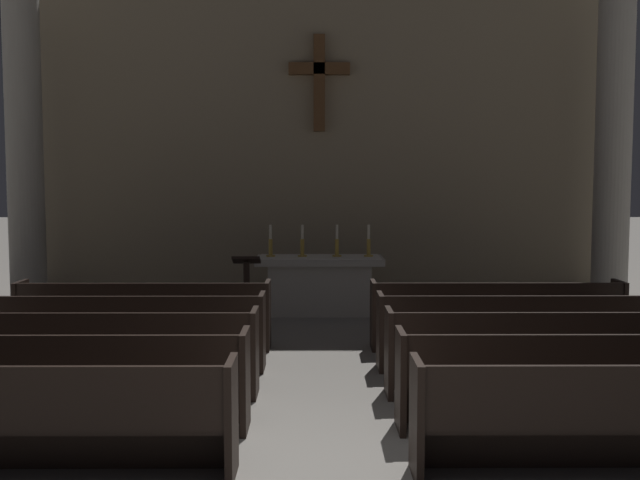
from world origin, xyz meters
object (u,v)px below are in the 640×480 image
Objects in this scene: column_right_third at (614,112)px; candlestick_outer_left at (271,247)px; pew_right_row_5 at (496,315)px; altar at (320,284)px; pew_left_row_5 at (144,315)px; pew_right_row_3 at (546,352)px; lectern at (247,293)px; pew_left_row_1 at (14,420)px; pew_right_row_4 at (518,331)px; pew_left_row_3 at (97,353)px; candlestick_inner_right at (337,247)px; pew_right_row_2 at (583,380)px; pew_right_row_1 at (633,418)px; pew_left_row_2 at (62,381)px; candlestick_outer_right at (369,247)px; column_left_third at (24,112)px; candlestick_inner_left at (302,247)px; pew_left_row_4 at (124,332)px.

column_right_third is 13.08× the size of candlestick_outer_left.
pew_right_row_5 is 0.48× the size of column_right_third.
pew_left_row_5 is at bearing -131.93° from altar.
candlestick_outer_left reaches higher than pew_right_row_3.
column_right_third is 6.26× the size of lectern.
pew_left_row_1 is 5.94m from pew_right_row_4.
pew_left_row_3 is 1.00× the size of pew_right_row_5.
pew_left_row_1 is 6.29× the size of candlestick_outer_left.
pew_right_row_5 is 3.52m from candlestick_inner_right.
candlestick_outer_left is at bearing -175.85° from column_right_third.
candlestick_outer_left is at bearing 75.51° from lectern.
pew_left_row_1 and pew_right_row_2 have the same top height.
pew_left_row_1 is at bearing -110.70° from candlestick_inner_right.
lectern is at bearing 133.60° from pew_right_row_3.
pew_right_row_2 is at bearing 90.00° from pew_right_row_1.
candlestick_outer_left is (1.59, 6.11, 0.70)m from pew_left_row_2.
pew_left_row_2 and pew_right_row_5 have the same top height.
pew_right_row_3 is at bearing 24.92° from pew_left_row_1.
pew_left_row_1 is at bearing -134.91° from column_right_third.
pew_right_row_3 is 6.29× the size of candlestick_inner_right.
candlestick_outer_right is at bearing 39.54° from pew_left_row_5.
candlestick_inner_right reaches higher than pew_left_row_2.
pew_right_row_1 is 6.29× the size of candlestick_outer_right.
candlestick_outer_left is (-6.07, -0.44, -2.35)m from column_right_third.
pew_right_row_1 is 0.48× the size of column_right_third.
pew_right_row_5 is at bearing -22.39° from column_left_third.
pew_left_row_5 is 0.48× the size of column_left_third.
candlestick_outer_right is at bearing 0.00° from candlestick_inner_right.
pew_left_row_5 and pew_right_row_1 have the same top height.
pew_right_row_3 is at bearing -46.40° from lectern.
column_left_third is at bearing 175.17° from altar.
pew_right_row_5 is 3.01× the size of lectern.
candlestick_inner_right is at bearing 119.06° from pew_right_row_4.
lectern is (-3.60, 1.51, 0.07)m from pew_right_row_5.
candlestick_inner_right reaches higher than pew_left_row_5.
column_right_third is (7.66, 5.42, 3.05)m from pew_left_row_3.
pew_right_row_5 is at bearing -48.07° from altar.
pew_right_row_1 is at bearing -77.64° from candlestick_outer_right.
candlestick_inner_left is at bearing 51.78° from pew_left_row_5.
candlestick_outer_right reaches higher than pew_right_row_5.
pew_left_row_3 is 6.00m from candlestick_outer_right.
pew_left_row_4 is 1.00× the size of pew_right_row_5.
candlestick_outer_left is 1.00× the size of candlestick_inner_right.
candlestick_inner_left reaches higher than pew_right_row_3.
pew_left_row_3 is 6.81m from column_left_third.
lectern is (-3.60, 3.78, 0.07)m from pew_right_row_3.
lectern reaches higher than pew_right_row_4.
pew_left_row_1 is at bearing -90.00° from pew_left_row_2.
pew_left_row_5 is 6.29× the size of candlestick_inner_left.
pew_left_row_1 is at bearing -70.08° from column_left_third.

